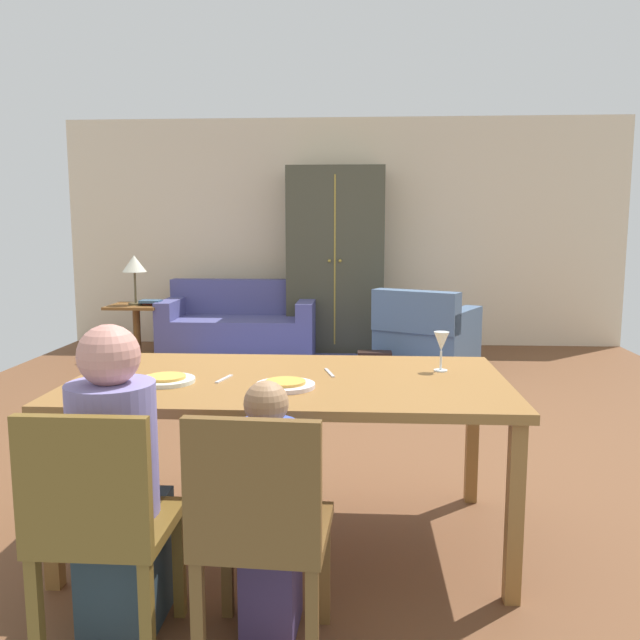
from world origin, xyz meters
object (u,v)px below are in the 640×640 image
object	(u,v)px
wine_glass	(441,343)
person_man	(119,491)
plate_near_child	(285,386)
couch	(240,327)
armoire	(336,260)
table_lamp	(134,266)
dining_chair_child	(260,524)
book_lower	(154,303)
book_upper	(151,301)
dining_table	(290,392)
armchair	(426,338)
dining_chair_man	(99,519)
side_table	(137,323)
plate_near_man	(166,380)
handbag	(374,365)
person_child	(269,518)

from	to	relation	value
wine_glass	person_man	distance (m)	1.56
plate_near_child	couch	size ratio (longest dim) A/B	0.15
couch	plate_near_child	bearing A→B (deg)	-77.32
armoire	table_lamp	size ratio (longest dim) A/B	3.89
dining_chair_child	table_lamp	xyz separation A→B (m)	(-2.13, 5.03, 0.52)
plate_near_child	armoire	bearing A→B (deg)	89.60
book_lower	book_upper	bearing A→B (deg)	-94.55
dining_table	armchair	xyz separation A→B (m)	(0.98, 3.69, -0.38)
dining_chair_man	book_lower	bearing A→B (deg)	105.63
couch	armoire	xyz separation A→B (m)	(1.07, 0.34, 0.75)
dining_chair_man	armoire	distance (m)	5.69
side_table	plate_near_man	bearing A→B (deg)	-69.32
wine_glass	book_lower	world-z (taller)	wine_glass
dining_table	plate_near_child	distance (m)	0.19
wine_glass	side_table	distance (m)	4.89
book_lower	wine_glass	bearing A→B (deg)	-56.68
plate_near_child	armchair	bearing A→B (deg)	75.75
plate_near_man	plate_near_child	size ratio (longest dim) A/B	1.00
dining_chair_man	person_man	xyz separation A→B (m)	(0.00, 0.18, 0.02)
plate_near_child	dining_chair_man	world-z (taller)	dining_chair_man
handbag	couch	bearing A→B (deg)	142.13
table_lamp	book_lower	size ratio (longest dim) A/B	2.45
plate_near_child	person_child	world-z (taller)	person_child
dining_chair_man	book_upper	bearing A→B (deg)	105.99
armoire	book_upper	xyz separation A→B (m)	(-1.99, -0.64, -0.43)
dining_table	book_upper	xyz separation A→B (m)	(-1.96, 4.10, -0.07)
dining_chair_child	armoire	xyz separation A→B (m)	(0.04, 5.63, 0.56)
person_man	armchair	bearing A→B (deg)	71.07
dining_table	book_lower	bearing A→B (deg)	114.92
dining_table	person_child	bearing A→B (deg)	-89.87
plate_near_man	armchair	xyz separation A→B (m)	(1.51, 3.81, -0.45)
plate_near_child	armchair	distance (m)	4.02
dining_chair_man	dining_chair_child	distance (m)	0.52
person_man	dining_chair_child	world-z (taller)	person_man
wine_glass	dining_chair_man	bearing A→B (deg)	-138.73
plate_near_child	side_table	xyz separation A→B (m)	(-2.14, 4.32, -0.39)
dining_table	plate_near_man	distance (m)	0.55
dining_chair_child	book_lower	distance (m)	5.45
plate_near_man	armoire	distance (m)	4.90
wine_glass	book_upper	world-z (taller)	wine_glass
dining_table	book_upper	size ratio (longest dim) A/B	8.71
table_lamp	book_upper	size ratio (longest dim) A/B	2.45
person_child	couch	bearing A→B (deg)	101.40
wine_glass	handbag	xyz separation A→B (m)	(-0.23, 3.06, -0.76)
book_lower	armchair	bearing A→B (deg)	-9.73
armoire	book_upper	bearing A→B (deg)	-162.21
book_upper	couch	bearing A→B (deg)	17.78
dining_chair_child	table_lamp	size ratio (longest dim) A/B	1.61
wine_glass	handbag	bearing A→B (deg)	94.32
dining_table	handbag	bearing A→B (deg)	81.94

